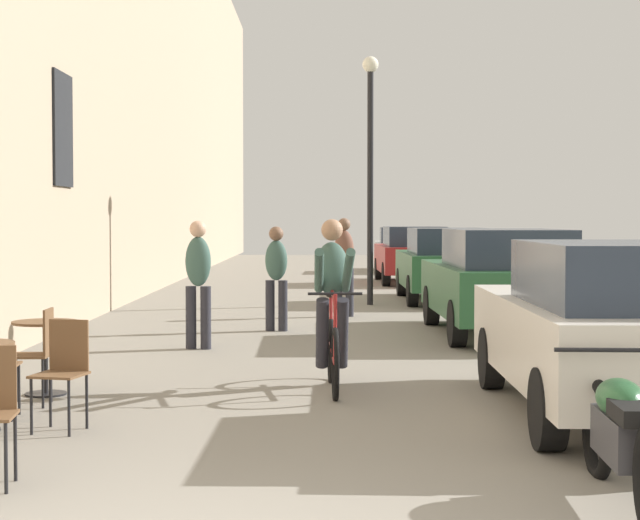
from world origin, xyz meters
name	(u,v)px	position (x,y,z in m)	size (l,w,h in m)	color
building_facade_left	(92,0)	(-3.45, 14.00, 5.60)	(0.54, 68.00, 11.20)	tan
cafe_chair_mid_toward_street	(66,366)	(-1.42, 3.65, 0.52)	(0.45, 0.45, 0.89)	black
cafe_table_far	(48,341)	(-2.01, 5.33, 0.52)	(0.64, 0.64, 0.72)	black
cafe_chair_far_toward_street	(40,349)	(-1.93, 4.76, 0.52)	(0.39, 0.39, 0.89)	black
cyclist_on_bicycle	(335,308)	(0.79, 5.74, 0.81)	(0.52, 1.76, 1.74)	black
pedestrian_near	(201,277)	(-0.93, 8.91, 0.95)	(0.37, 0.29, 1.69)	#26262D
pedestrian_mid	(279,272)	(0.00, 11.10, 0.89)	(0.38, 0.30, 1.59)	#26262D
pedestrian_far	(347,261)	(1.08, 13.44, 0.97)	(0.36, 0.28, 1.72)	#26262D
street_lamp	(373,148)	(1.66, 15.92, 3.11)	(0.32, 0.32, 4.90)	black
parked_car_nearest	(615,327)	(3.18, 4.16, 0.79)	(1.86, 4.30, 1.52)	beige
parked_car_second	(504,281)	(3.31, 10.45, 0.81)	(1.90, 4.41, 1.56)	#23512D
parked_car_third	(449,263)	(3.27, 16.75, 0.79)	(1.82, 4.28, 1.52)	#23512D
parked_car_fourth	(415,254)	(3.11, 22.88, 0.78)	(1.83, 4.24, 1.50)	maroon
parked_car_fifth	(405,248)	(3.31, 29.05, 0.74)	(1.81, 4.06, 1.43)	#B7B7BC
parked_motorcycle	(627,438)	(2.49, 1.44, 0.40)	(0.62, 2.15, 0.92)	black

